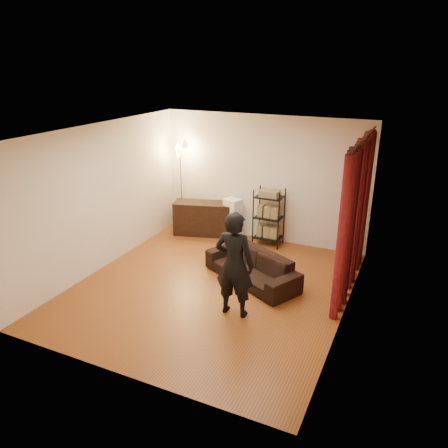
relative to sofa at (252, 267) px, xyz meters
The scene contains 14 objects.
floor 0.81m from the sofa, 134.78° to the right, with size 5.00×5.00×0.00m, color brown.
ceiling 2.55m from the sofa, 134.78° to the right, with size 5.00×5.00×0.00m, color white.
wall_back 2.30m from the sofa, 105.28° to the left, with size 5.00×5.00×0.00m, color beige.
wall_front 3.27m from the sofa, 99.99° to the right, with size 5.00×5.00×0.00m, color beige.
wall_left 3.04m from the sofa, 169.04° to the right, with size 5.00×5.00×0.00m, color beige.
wall_right 2.10m from the sofa, 17.47° to the right, with size 5.00×5.00×0.00m, color beige.
curtain_rod 2.88m from the sofa, 19.93° to the left, with size 0.04×0.04×2.65m, color black.
curtain 1.97m from the sofa, 20.16° to the left, with size 0.22×2.65×2.55m, color maroon, non-canonical shape.
sofa is the anchor object (origin of this frame).
person 1.27m from the sofa, 82.53° to the right, with size 0.62×0.40×1.69m, color black.
media_cabinet 2.45m from the sofa, 138.23° to the left, with size 1.28×0.48×0.75m, color black.
storage_boxes 2.07m from the sofa, 123.46° to the left, with size 0.36×0.29×0.90m, color silver, non-canonical shape.
wire_shelf 1.74m from the sofa, 99.62° to the left, with size 0.56×0.39×1.23m, color black, non-canonical shape.
floor_lamp 2.99m from the sofa, 145.24° to the left, with size 0.37×0.37×2.05m, color silver, non-canonical shape.
Camera 1 is at (3.03, -6.03, 3.75)m, focal length 35.00 mm.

